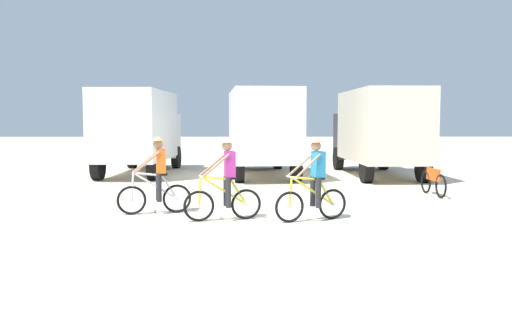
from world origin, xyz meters
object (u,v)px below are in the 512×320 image
object	(u,v)px
box_truck_avon_van	(140,128)
bicycle_spare	(433,182)
box_truck_white_box	(261,129)
cyclist_orange_shirt	(157,178)
box_truck_cream_rv	(378,129)
cyclist_cowboy_hat	(225,182)
cyclist_near_camera	(314,182)

from	to	relation	value
box_truck_avon_van	bicycle_spare	xyz separation A→B (m)	(9.84, -6.34, -1.48)
box_truck_white_box	cyclist_orange_shirt	bearing A→B (deg)	-107.26
box_truck_cream_rv	box_truck_white_box	bearing A→B (deg)	177.08
box_truck_avon_van	cyclist_orange_shirt	distance (m)	9.55
bicycle_spare	cyclist_cowboy_hat	bearing A→B (deg)	-147.79
box_truck_white_box	cyclist_orange_shirt	xyz separation A→B (m)	(-2.66, -8.56, -1.03)
box_truck_avon_van	bicycle_spare	size ratio (longest dim) A/B	3.94
box_truck_cream_rv	box_truck_avon_van	bearing A→B (deg)	174.68
bicycle_spare	cyclist_orange_shirt	bearing A→B (deg)	-159.19
box_truck_avon_van	box_truck_white_box	distance (m)	5.00
cyclist_cowboy_hat	bicycle_spare	xyz separation A→B (m)	(5.90, 3.72, -0.45)
cyclist_orange_shirt	cyclist_near_camera	distance (m)	3.69
box_truck_avon_van	box_truck_cream_rv	size ratio (longest dim) A/B	1.00
cyclist_near_camera	cyclist_orange_shirt	bearing A→B (deg)	165.52
box_truck_avon_van	cyclist_near_camera	world-z (taller)	box_truck_avon_van
box_truck_white_box	box_truck_cream_rv	xyz separation A→B (m)	(4.60, -0.23, 0.00)
box_truck_white_box	cyclist_orange_shirt	distance (m)	9.02
box_truck_white_box	bicycle_spare	xyz separation A→B (m)	(4.88, -5.69, -1.48)
cyclist_near_camera	bicycle_spare	xyz separation A→B (m)	(3.97, 3.79, -0.45)
box_truck_white_box	cyclist_near_camera	world-z (taller)	box_truck_white_box
box_truck_cream_rv	cyclist_near_camera	size ratio (longest dim) A/B	3.74
cyclist_orange_shirt	cyclist_near_camera	bearing A→B (deg)	-14.48
cyclist_cowboy_hat	bicycle_spare	distance (m)	6.99
box_truck_avon_van	cyclist_cowboy_hat	world-z (taller)	box_truck_avon_van
box_truck_white_box	cyclist_orange_shirt	world-z (taller)	box_truck_white_box
box_truck_cream_rv	cyclist_orange_shirt	world-z (taller)	box_truck_cream_rv
box_truck_white_box	cyclist_orange_shirt	size ratio (longest dim) A/B	3.80
box_truck_avon_van	cyclist_near_camera	distance (m)	11.76
box_truck_cream_rv	cyclist_orange_shirt	bearing A→B (deg)	-131.08
cyclist_near_camera	bicycle_spare	distance (m)	5.50
box_truck_avon_van	box_truck_white_box	xyz separation A→B (m)	(4.96, -0.66, 0.00)
box_truck_cream_rv	cyclist_cowboy_hat	world-z (taller)	box_truck_cream_rv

